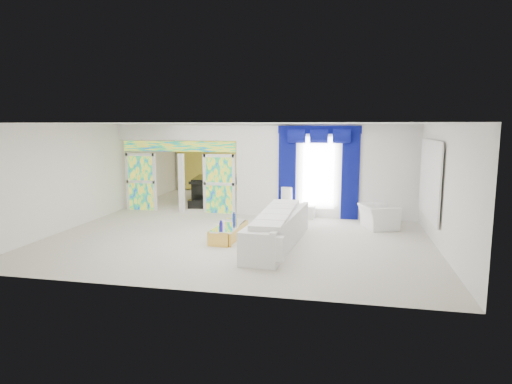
% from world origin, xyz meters
% --- Properties ---
extents(floor, '(12.00, 12.00, 0.00)m').
position_xyz_m(floor, '(0.00, 0.00, 0.00)').
color(floor, '#B7AF9E').
rests_on(floor, ground).
extents(dividing_wall, '(5.70, 0.18, 3.00)m').
position_xyz_m(dividing_wall, '(2.15, 1.00, 1.50)').
color(dividing_wall, white).
rests_on(dividing_wall, ground).
extents(dividing_header, '(4.30, 0.18, 0.55)m').
position_xyz_m(dividing_header, '(-2.85, 1.00, 2.73)').
color(dividing_header, white).
rests_on(dividing_header, dividing_wall).
extents(stained_panel_left, '(0.95, 0.04, 2.00)m').
position_xyz_m(stained_panel_left, '(-4.28, 1.00, 1.00)').
color(stained_panel_left, '#994C3F').
rests_on(stained_panel_left, ground).
extents(stained_panel_right, '(0.95, 0.04, 2.00)m').
position_xyz_m(stained_panel_right, '(-1.42, 1.00, 1.00)').
color(stained_panel_right, '#994C3F').
rests_on(stained_panel_right, ground).
extents(stained_transom, '(4.00, 0.05, 0.35)m').
position_xyz_m(stained_transom, '(-2.85, 1.00, 2.25)').
color(stained_transom, '#994C3F').
rests_on(stained_transom, dividing_header).
extents(window_pane, '(1.00, 0.02, 2.30)m').
position_xyz_m(window_pane, '(1.90, 0.90, 1.45)').
color(window_pane, white).
rests_on(window_pane, dividing_wall).
extents(blue_drape_left, '(0.55, 0.10, 2.80)m').
position_xyz_m(blue_drape_left, '(0.90, 0.87, 1.40)').
color(blue_drape_left, '#06034A').
rests_on(blue_drape_left, ground).
extents(blue_drape_right, '(0.55, 0.10, 2.80)m').
position_xyz_m(blue_drape_right, '(2.90, 0.87, 1.40)').
color(blue_drape_right, '#06034A').
rests_on(blue_drape_right, ground).
extents(blue_pelmet, '(2.60, 0.12, 0.25)m').
position_xyz_m(blue_pelmet, '(1.90, 0.87, 2.82)').
color(blue_pelmet, '#06034A').
rests_on(blue_pelmet, dividing_wall).
extents(wall_mirror, '(0.04, 2.70, 1.90)m').
position_xyz_m(wall_mirror, '(4.94, -1.00, 1.55)').
color(wall_mirror, white).
rests_on(wall_mirror, ground).
extents(gold_curtains, '(9.70, 0.12, 2.90)m').
position_xyz_m(gold_curtains, '(0.00, 5.90, 1.50)').
color(gold_curtains, gold).
rests_on(gold_curtains, ground).
extents(white_sofa, '(1.15, 3.94, 0.74)m').
position_xyz_m(white_sofa, '(1.15, -2.61, 0.37)').
color(white_sofa, silver).
rests_on(white_sofa, ground).
extents(coffee_table, '(0.68, 1.67, 0.36)m').
position_xyz_m(coffee_table, '(-0.20, -2.31, 0.18)').
color(coffee_table, gold).
rests_on(coffee_table, ground).
extents(console_table, '(1.24, 0.47, 0.41)m').
position_xyz_m(console_table, '(1.21, 0.72, 0.20)').
color(console_table, silver).
rests_on(console_table, ground).
extents(table_lamp, '(0.36, 0.36, 0.58)m').
position_xyz_m(table_lamp, '(0.91, 0.72, 0.70)').
color(table_lamp, silver).
rests_on(table_lamp, console_table).
extents(armchair, '(1.21, 1.29, 0.68)m').
position_xyz_m(armchair, '(3.71, -0.25, 0.34)').
color(armchair, silver).
rests_on(armchair, ground).
extents(grand_piano, '(1.72, 2.08, 0.95)m').
position_xyz_m(grand_piano, '(-2.35, 3.33, 0.47)').
color(grand_piano, black).
rests_on(grand_piano, ground).
extents(piano_bench, '(0.92, 0.48, 0.29)m').
position_xyz_m(piano_bench, '(-2.35, 1.73, 0.15)').
color(piano_bench, black).
rests_on(piano_bench, ground).
extents(tv_console, '(0.56, 0.51, 0.74)m').
position_xyz_m(tv_console, '(-4.50, 2.00, 0.37)').
color(tv_console, '#A87D54').
rests_on(tv_console, ground).
extents(chandelier, '(0.60, 0.60, 0.60)m').
position_xyz_m(chandelier, '(-2.30, 3.40, 2.65)').
color(chandelier, gold).
rests_on(chandelier, ceiling).
extents(decanters, '(0.16, 1.21, 0.19)m').
position_xyz_m(decanters, '(-0.25, -2.44, 0.45)').
color(decanters, white).
rests_on(decanters, coffee_table).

